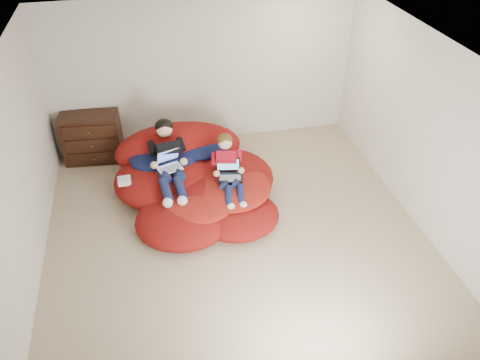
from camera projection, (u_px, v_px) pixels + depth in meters
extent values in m
cube|color=tan|center=(236.00, 238.00, 6.45)|extent=(5.10, 5.10, 0.25)
cube|color=beige|center=(203.00, 73.00, 7.62)|extent=(5.10, 0.02, 2.50)
cube|color=beige|center=(301.00, 325.00, 3.66)|extent=(5.10, 0.02, 2.50)
cube|color=beige|center=(15.00, 181.00, 5.20)|extent=(0.02, 5.10, 2.50)
cube|color=beige|center=(423.00, 132.00, 6.08)|extent=(0.02, 5.10, 2.50)
cube|color=silver|center=(234.00, 54.00, 4.90)|extent=(5.10, 5.10, 0.02)
cube|color=black|center=(92.00, 137.00, 7.59)|extent=(0.95, 0.55, 0.82)
cube|color=black|center=(94.00, 158.00, 7.55)|extent=(0.82, 0.10, 0.20)
cylinder|color=#4C3F26|center=(94.00, 159.00, 7.53)|extent=(0.04, 0.06, 0.03)
cube|color=black|center=(92.00, 145.00, 7.40)|extent=(0.82, 0.10, 0.20)
cylinder|color=#4C3F26|center=(92.00, 146.00, 7.39)|extent=(0.04, 0.06, 0.03)
cube|color=black|center=(89.00, 132.00, 7.26)|extent=(0.82, 0.10, 0.20)
cylinder|color=#4C3F26|center=(89.00, 132.00, 7.24)|extent=(0.04, 0.06, 0.03)
ellipsoid|color=maroon|center=(170.00, 178.00, 7.00)|extent=(1.65, 1.48, 0.59)
ellipsoid|color=maroon|center=(225.00, 178.00, 7.05)|extent=(1.48, 1.44, 0.54)
ellipsoid|color=maroon|center=(204.00, 197.00, 6.70)|extent=(1.51, 1.20, 0.48)
ellipsoid|color=maroon|center=(184.00, 219.00, 6.37)|extent=(1.34, 1.23, 0.45)
ellipsoid|color=maroon|center=(238.00, 215.00, 6.45)|extent=(1.15, 1.05, 0.38)
ellipsoid|color=maroon|center=(179.00, 150.00, 7.31)|extent=(1.96, 0.87, 0.87)
ellipsoid|color=#131A44|center=(165.00, 156.00, 7.02)|extent=(1.06, 0.87, 0.27)
ellipsoid|color=#131A44|center=(199.00, 147.00, 7.16)|extent=(0.99, 0.70, 0.24)
ellipsoid|color=#A42017|center=(231.00, 187.00, 6.62)|extent=(1.14, 1.14, 0.21)
ellipsoid|color=#A42017|center=(198.00, 202.00, 6.42)|extent=(1.07, 0.96, 0.19)
ellipsoid|color=beige|center=(159.00, 135.00, 7.25)|extent=(0.39, 0.25, 0.25)
cube|color=black|center=(167.00, 151.00, 6.80)|extent=(0.40, 0.52, 0.47)
sphere|color=#E7AA8D|center=(164.00, 129.00, 6.79)|extent=(0.24, 0.24, 0.24)
ellipsoid|color=black|center=(164.00, 126.00, 6.79)|extent=(0.27, 0.25, 0.20)
cylinder|color=#121A3B|center=(164.00, 174.00, 6.59)|extent=(0.21, 0.40, 0.21)
cylinder|color=#121A3B|center=(166.00, 190.00, 6.34)|extent=(0.18, 0.38, 0.25)
sphere|color=white|center=(168.00, 203.00, 6.23)|extent=(0.14, 0.14, 0.14)
cylinder|color=#121A3B|center=(177.00, 172.00, 6.62)|extent=(0.21, 0.40, 0.21)
cylinder|color=#121A3B|center=(180.00, 188.00, 6.37)|extent=(0.18, 0.38, 0.25)
sphere|color=white|center=(182.00, 201.00, 6.26)|extent=(0.14, 0.14, 0.14)
cube|color=red|center=(227.00, 162.00, 6.65)|extent=(0.34, 0.37, 0.44)
sphere|color=#E7AA8D|center=(225.00, 143.00, 6.57)|extent=(0.20, 0.20, 0.20)
ellipsoid|color=#4E3314|center=(225.00, 140.00, 6.57)|extent=(0.22, 0.21, 0.17)
cylinder|color=#121A3B|center=(225.00, 182.00, 6.54)|extent=(0.19, 0.34, 0.18)
cylinder|color=#121A3B|center=(229.00, 196.00, 6.33)|extent=(0.17, 0.33, 0.21)
sphere|color=white|center=(231.00, 207.00, 6.23)|extent=(0.12, 0.12, 0.12)
cylinder|color=#121A3B|center=(236.00, 181.00, 6.57)|extent=(0.19, 0.34, 0.18)
cylinder|color=#121A3B|center=(240.00, 195.00, 6.36)|extent=(0.17, 0.33, 0.21)
sphere|color=white|center=(243.00, 206.00, 6.26)|extent=(0.12, 0.12, 0.12)
cube|color=white|center=(170.00, 168.00, 6.57)|extent=(0.38, 0.32, 0.01)
cube|color=gray|center=(170.00, 168.00, 6.56)|extent=(0.30, 0.21, 0.00)
cube|color=white|center=(168.00, 156.00, 6.63)|extent=(0.34, 0.20, 0.22)
cube|color=blue|center=(168.00, 156.00, 6.62)|extent=(0.30, 0.16, 0.17)
cube|color=black|center=(230.00, 178.00, 6.52)|extent=(0.39, 0.30, 0.01)
cube|color=gray|center=(230.00, 178.00, 6.51)|extent=(0.31, 0.19, 0.00)
cube|color=black|center=(228.00, 164.00, 6.56)|extent=(0.35, 0.12, 0.24)
cube|color=#509BBB|center=(228.00, 165.00, 6.55)|extent=(0.31, 0.09, 0.20)
cube|color=white|center=(124.00, 181.00, 6.61)|extent=(0.18, 0.18, 0.07)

